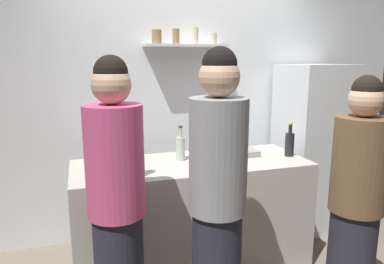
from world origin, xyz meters
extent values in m
cube|color=white|center=(0.00, 1.25, 1.30)|extent=(4.80, 0.10, 2.60)
cube|color=silver|center=(-0.04, 1.09, 1.85)|extent=(0.76, 0.22, 0.02)
cylinder|color=olive|center=(-0.31, 1.09, 1.93)|extent=(0.09, 0.09, 0.12)
cylinder|color=olive|center=(-0.13, 1.09, 1.93)|extent=(0.06, 0.06, 0.14)
cylinder|color=beige|center=(0.05, 1.09, 1.94)|extent=(0.07, 0.07, 0.15)
cylinder|color=beige|center=(0.23, 1.09, 1.92)|extent=(0.08, 0.08, 0.11)
cube|color=silver|center=(1.23, 0.85, 0.84)|extent=(0.61, 0.62, 1.68)
cylinder|color=#99999E|center=(1.40, 0.52, 0.93)|extent=(0.02, 0.02, 0.45)
cube|color=#B7B2A8|center=(-0.16, 0.49, 0.46)|extent=(1.89, 0.72, 0.91)
cube|color=gray|center=(0.27, 0.58, 0.94)|extent=(0.34, 0.24, 0.05)
cylinder|color=#B2B2B7|center=(-0.05, 0.72, 0.97)|extent=(0.11, 0.11, 0.12)
cylinder|color=silver|center=(-0.07, 0.72, 1.05)|extent=(0.01, 0.05, 0.19)
cylinder|color=silver|center=(-0.02, 0.72, 1.04)|extent=(0.01, 0.01, 0.18)
cylinder|color=silver|center=(-0.06, 0.72, 1.03)|extent=(0.01, 0.01, 0.17)
cylinder|color=silver|center=(-0.05, 0.72, 1.04)|extent=(0.03, 0.02, 0.17)
cylinder|color=black|center=(0.69, 0.43, 1.01)|extent=(0.08, 0.08, 0.20)
cylinder|color=black|center=(0.69, 0.43, 1.15)|extent=(0.03, 0.03, 0.08)
cylinder|color=gold|center=(0.69, 0.43, 1.20)|extent=(0.04, 0.04, 0.02)
cylinder|color=#B2BFB2|center=(-0.23, 0.58, 1.01)|extent=(0.07, 0.07, 0.19)
cylinder|color=#B2BFB2|center=(-0.23, 0.58, 1.15)|extent=(0.03, 0.03, 0.08)
cylinder|color=#333333|center=(-0.23, 0.58, 1.20)|extent=(0.03, 0.03, 0.02)
cylinder|color=silver|center=(-0.63, 0.28, 1.02)|extent=(0.09, 0.09, 0.21)
cylinder|color=silver|center=(-0.63, 0.28, 1.14)|extent=(0.05, 0.05, 0.03)
cylinder|color=blue|center=(-0.63, 0.28, 1.16)|extent=(0.05, 0.05, 0.02)
cylinder|color=gray|center=(-0.26, -0.31, 1.19)|extent=(0.34, 0.34, 0.67)
sphere|color=#D8AD8C|center=(-0.26, -0.31, 1.64)|extent=(0.23, 0.23, 0.23)
sphere|color=black|center=(-0.26, -0.31, 1.71)|extent=(0.20, 0.20, 0.20)
cylinder|color=#262633|center=(0.67, -0.41, 0.39)|extent=(0.30, 0.30, 0.77)
cylinder|color=brown|center=(0.67, -0.41, 1.08)|extent=(0.34, 0.34, 0.61)
sphere|color=#D8AD8C|center=(0.67, -0.41, 1.49)|extent=(0.21, 0.21, 0.21)
sphere|color=black|center=(0.67, -0.41, 1.55)|extent=(0.18, 0.18, 0.18)
cylinder|color=#D14C7F|center=(-0.83, -0.14, 1.16)|extent=(0.34, 0.34, 0.66)
sphere|color=#D8AD8C|center=(-0.83, -0.14, 1.60)|extent=(0.22, 0.22, 0.22)
sphere|color=black|center=(-0.83, -0.14, 1.66)|extent=(0.19, 0.19, 0.19)
camera|label=1|loc=(-0.99, -2.17, 1.74)|focal=33.54mm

